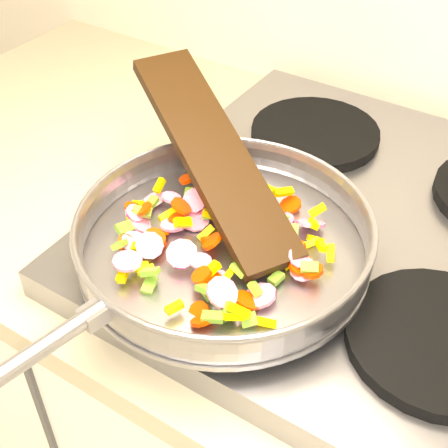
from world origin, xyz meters
The scene contains 7 objects.
cooktop centered at (-0.70, 1.67, 0.92)m, with size 0.60×0.60×0.04m, color #939399.
grate_fl centered at (-0.84, 1.52, 0.95)m, with size 0.19×0.19×0.02m, color black.
grate_fr centered at (-0.56, 1.52, 0.95)m, with size 0.19×0.19×0.02m, color black.
grate_bl centered at (-0.84, 1.81, 0.95)m, with size 0.19×0.19×0.02m, color black.
saute_pan centered at (-0.81, 1.51, 0.98)m, with size 0.37×0.54×0.05m.
vegetable_heap centered at (-0.82, 1.51, 0.98)m, with size 0.26×0.25×0.05m.
wooden_spatula centered at (-0.87, 1.58, 1.03)m, with size 0.33×0.08×0.02m, color black.
Camera 1 is at (-0.52, 1.07, 1.45)m, focal length 50.00 mm.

